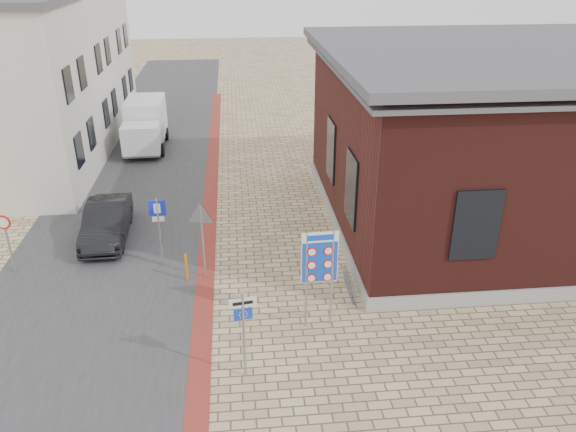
{
  "coord_description": "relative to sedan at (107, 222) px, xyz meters",
  "views": [
    {
      "loc": [
        -0.83,
        -12.87,
        9.98
      ],
      "look_at": [
        0.79,
        3.38,
        2.2
      ],
      "focal_mm": 35.0,
      "sensor_mm": 36.0,
      "label": 1
    }
  ],
  "objects": [
    {
      "name": "townhouse_mid",
      "position": [
        -5.23,
        11.29,
        3.87
      ],
      "size": [
        7.4,
        6.4,
        9.1
      ],
      "color": "beige",
      "rests_on": "ground"
    },
    {
      "name": "border_sign",
      "position": [
        7.15,
        -6.21,
        1.51
      ],
      "size": [
        1.04,
        0.11,
        3.05
      ],
      "rotation": [
        0.0,
        0.0,
        0.05
      ],
      "color": "gray",
      "rests_on": "ground"
    },
    {
      "name": "curb_strip",
      "position": [
        3.76,
        3.29,
        -0.68
      ],
      "size": [
        0.6,
        40.0,
        0.02
      ],
      "primitive_type": "cube",
      "color": "maroon",
      "rests_on": "ground"
    },
    {
      "name": "yield_sign",
      "position": [
        3.76,
        -3.21,
        1.4
      ],
      "size": [
        0.95,
        0.27,
        2.72
      ],
      "rotation": [
        0.0,
        0.0,
        -0.22
      ],
      "color": "gray",
      "rests_on": "ground"
    },
    {
      "name": "box_truck",
      "position": [
        0.11,
        10.86,
        0.63
      ],
      "size": [
        2.16,
        4.92,
        2.56
      ],
      "rotation": [
        0.0,
        0.0,
        0.01
      ],
      "color": "slate",
      "rests_on": "ground"
    },
    {
      "name": "sedan",
      "position": [
        0.0,
        0.0,
        0.0
      ],
      "size": [
        1.63,
        4.26,
        1.39
      ],
      "primitive_type": "imported",
      "rotation": [
        0.0,
        0.0,
        0.04
      ],
      "color": "black",
      "rests_on": "ground"
    },
    {
      "name": "townhouse_far",
      "position": [
        -5.23,
        17.29,
        3.47
      ],
      "size": [
        7.4,
        6.4,
        8.3
      ],
      "color": "beige",
      "rests_on": "ground"
    },
    {
      "name": "essen_sign",
      "position": [
        4.96,
        -8.21,
        1.0
      ],
      "size": [
        0.68,
        0.14,
        2.54
      ],
      "rotation": [
        0.0,
        0.0,
        0.15
      ],
      "color": "gray",
      "rests_on": "ground"
    },
    {
      "name": "bollard",
      "position": [
        3.17,
        -3.34,
        -0.21
      ],
      "size": [
        0.1,
        0.1,
        0.97
      ],
      "primitive_type": "cylinder",
      "rotation": [
        0.0,
        0.0,
        -0.21
      ],
      "color": "orange",
      "rests_on": "ground"
    },
    {
      "name": "bike_rack",
      "position": [
        8.41,
        -4.51,
        -0.43
      ],
      "size": [
        0.08,
        1.8,
        0.6
      ],
      "color": "slate",
      "rests_on": "ground"
    },
    {
      "name": "brick_building",
      "position": [
        14.76,
        0.29,
        2.79
      ],
      "size": [
        13.0,
        13.0,
        6.8
      ],
      "color": "gray",
      "rests_on": "ground"
    },
    {
      "name": "ground",
      "position": [
        5.76,
        -6.71,
        -0.69
      ],
      "size": [
        120.0,
        120.0,
        0.0
      ],
      "primitive_type": "plane",
      "color": "tan",
      "rests_on": "ground"
    },
    {
      "name": "speed_sign",
      "position": [
        -2.74,
        -2.21,
        0.72
      ],
      "size": [
        0.5,
        0.08,
        2.14
      ],
      "rotation": [
        0.0,
        0.0,
        -0.1
      ],
      "color": "gray",
      "rests_on": "ground"
    },
    {
      "name": "road_strip",
      "position": [
        0.26,
        8.29,
        -0.68
      ],
      "size": [
        7.0,
        60.0,
        0.02
      ],
      "primitive_type": "cube",
      "color": "#38383A",
      "rests_on": "ground"
    },
    {
      "name": "parking_sign",
      "position": [
        2.26,
        -2.21,
        1.02
      ],
      "size": [
        0.55,
        0.07,
        2.51
      ],
      "rotation": [
        0.0,
        0.0,
        0.03
      ],
      "color": "gray",
      "rests_on": "ground"
    }
  ]
}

